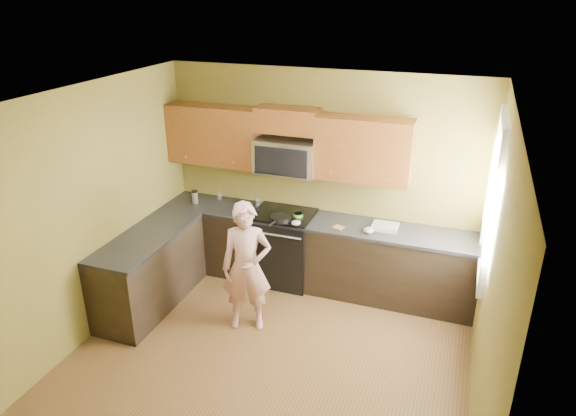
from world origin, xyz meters
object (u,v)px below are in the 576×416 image
at_px(woman, 247,267).
at_px(travel_mug, 195,203).
at_px(stove, 283,247).
at_px(microwave, 286,172).
at_px(butter_tub, 298,218).
at_px(frying_pan, 281,220).

distance_m(woman, travel_mug, 1.61).
xyz_separation_m(stove, microwave, (0.00, 0.12, 0.97)).
relative_size(butter_tub, travel_mug, 0.67).
height_order(microwave, butter_tub, microwave).
bearing_deg(microwave, travel_mug, -173.17).
relative_size(stove, butter_tub, 7.95).
distance_m(woman, butter_tub, 1.09).
height_order(microwave, woman, microwave).
xyz_separation_m(stove, woman, (-0.03, -1.08, 0.27)).
xyz_separation_m(microwave, woman, (-0.03, -1.21, -0.70)).
relative_size(frying_pan, travel_mug, 2.54).
bearing_deg(frying_pan, woman, -84.40).
bearing_deg(butter_tub, frying_pan, -131.52).
distance_m(microwave, frying_pan, 0.60).
bearing_deg(travel_mug, frying_pan, -8.35).
height_order(frying_pan, butter_tub, frying_pan).
xyz_separation_m(stove, travel_mug, (-1.23, -0.02, 0.45)).
relative_size(frying_pan, butter_tub, 3.78).
xyz_separation_m(butter_tub, travel_mug, (-1.44, 0.00, 0.00)).
bearing_deg(frying_pan, microwave, 108.17).
bearing_deg(butter_tub, travel_mug, 179.85).
relative_size(stove, frying_pan, 2.11).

